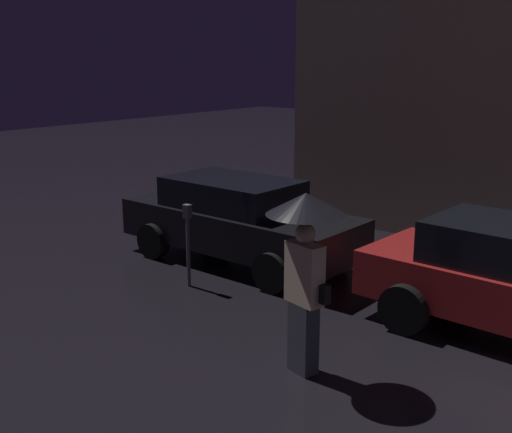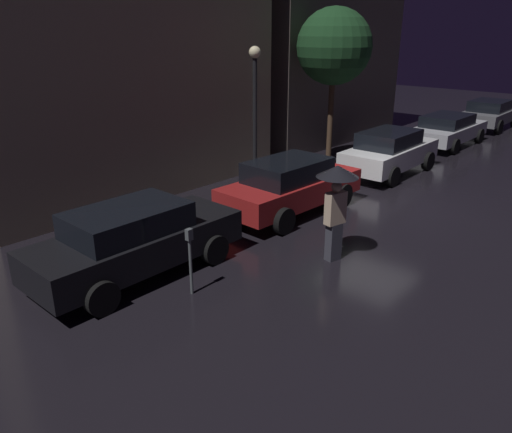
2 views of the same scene
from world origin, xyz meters
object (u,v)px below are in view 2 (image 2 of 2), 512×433
parked_car_black (135,239)px  parked_car_red (290,185)px  parked_car_silver (448,129)px  street_lamp_near (255,97)px  parked_car_grey (489,113)px  parking_meter (190,255)px  parked_car_white (390,151)px  pedestrian_with_umbrella (337,192)px

parked_car_black → parked_car_red: size_ratio=1.02×
parked_car_silver → street_lamp_near: (-9.79, 2.44, 2.10)m
parked_car_grey → parking_meter: 21.38m
parked_car_red → street_lamp_near: size_ratio=1.02×
parking_meter → street_lamp_near: street_lamp_near is taller
parked_car_white → parked_car_silver: parked_car_white is taller
parked_car_white → parked_car_black: bearing=177.9°
parked_car_silver → parking_meter: bearing=-174.9°
parking_meter → parked_car_silver: bearing=5.4°
parked_car_white → pedestrian_with_umbrella: bearing=-162.1°
parked_car_red → parked_car_white: bearing=0.7°
parked_car_black → pedestrian_with_umbrella: pedestrian_with_umbrella is taller
parked_car_red → parked_car_white: 5.44m
parked_car_white → parked_car_red: bearing=177.6°
parked_car_silver → parked_car_grey: size_ratio=1.10×
parked_car_grey → parked_car_red: bearing=179.5°
parked_car_silver → pedestrian_with_umbrella: (-12.91, -2.71, 0.85)m
parked_car_red → parked_car_grey: bearing=2.5°
parked_car_black → parking_meter: 1.47m
parked_car_black → parked_car_silver: parked_car_black is taller
pedestrian_with_umbrella → parking_meter: (-3.11, 1.19, -0.74)m
parked_car_black → street_lamp_near: (6.46, 2.50, 2.03)m
parked_car_grey → pedestrian_with_umbrella: pedestrian_with_umbrella is taller
parked_car_white → pedestrian_with_umbrella: 7.59m
pedestrian_with_umbrella → street_lamp_near: size_ratio=0.50×
parked_car_black → parked_car_white: 10.48m
parked_car_red → pedestrian_with_umbrella: bearing=-121.7°
parked_car_black → parked_car_red: parked_car_red is taller
pedestrian_with_umbrella → parked_car_grey: bearing=-158.7°
parked_car_white → parked_car_grey: size_ratio=1.05×
parked_car_black → parked_car_silver: bearing=0.5°
parked_car_silver → parking_meter: size_ratio=3.37×
parked_car_grey → street_lamp_near: 15.42m
parked_car_silver → parked_car_grey: parked_car_grey is taller
parked_car_grey → pedestrian_with_umbrella: (-18.21, -2.71, 0.81)m
parking_meter → street_lamp_near: (6.24, 3.96, 1.98)m
pedestrian_with_umbrella → street_lamp_near: 6.15m
parked_car_red → street_lamp_near: (1.41, 2.57, 2.02)m
street_lamp_near → parked_car_grey: bearing=-9.2°
parked_car_black → street_lamp_near: street_lamp_near is taller
parked_car_black → parked_car_grey: 21.54m
parked_car_black → parked_car_white: (10.48, -0.21, 0.01)m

